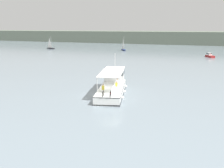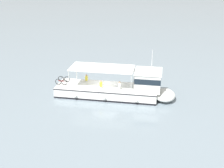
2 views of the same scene
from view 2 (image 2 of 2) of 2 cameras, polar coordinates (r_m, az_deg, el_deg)
The scene contains 2 objects.
ground_plane at distance 32.46m, azimuth -1.16°, elevation -1.67°, with size 400.00×400.00×0.00m, color gray.
ferry_main at distance 31.03m, azimuth 1.85°, elevation -0.78°, with size 6.33×13.07×5.32m.
Camera 2 is at (26.60, 13.28, 13.01)m, focal length 46.71 mm.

